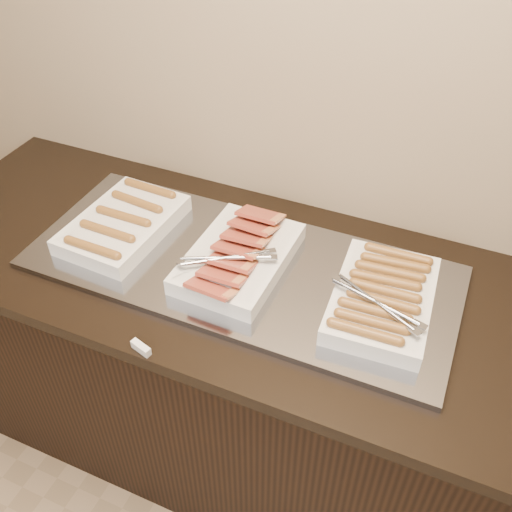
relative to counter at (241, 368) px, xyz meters
The scene contains 6 objects.
counter is the anchor object (origin of this frame).
warming_tray 0.46m from the counter, ahead, with size 1.20×0.50×0.02m, color gray.
dish_left 0.62m from the counter, behind, with size 0.27×0.38×0.07m.
dish_center 0.50m from the counter, 55.46° to the right, with size 0.27×0.40×0.09m.
dish_right 0.65m from the counter, ahead, with size 0.28×0.38×0.08m.
label_holder 0.59m from the counter, 104.63° to the right, with size 0.06×0.02×0.02m, color silver.
Camera 1 is at (0.52, 1.06, 1.99)m, focal length 40.00 mm.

